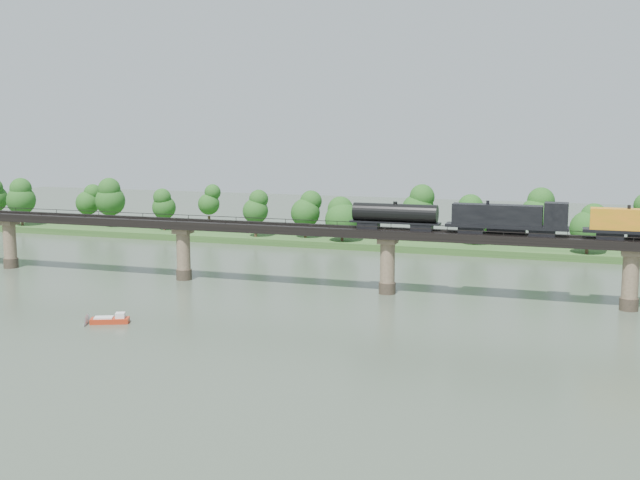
% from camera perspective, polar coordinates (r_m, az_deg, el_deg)
% --- Properties ---
extents(ground, '(400.00, 400.00, 0.00)m').
position_cam_1_polar(ground, '(114.38, 1.29, -6.92)').
color(ground, '#384637').
rests_on(ground, ground).
extents(far_bank, '(300.00, 24.00, 1.60)m').
position_cam_1_polar(far_bank, '(195.43, 8.52, -0.24)').
color(far_bank, '#2B5120').
rests_on(far_bank, ground).
extents(bridge, '(236.00, 30.00, 11.50)m').
position_cam_1_polar(bridge, '(141.44, 4.82, -1.65)').
color(bridge, '#473A2D').
rests_on(bridge, ground).
extents(bridge_superstructure, '(220.00, 4.90, 0.75)m').
position_cam_1_polar(bridge_superstructure, '(140.45, 4.85, 0.89)').
color(bridge_superstructure, black).
rests_on(bridge_superstructure, bridge).
extents(far_treeline, '(289.06, 17.54, 13.60)m').
position_cam_1_polar(far_treeline, '(191.52, 5.93, 2.05)').
color(far_treeline, '#382619').
rests_on(far_treeline, far_bank).
extents(freight_train, '(81.14, 3.16, 5.59)m').
position_cam_1_polar(freight_train, '(136.54, 19.38, 1.21)').
color(freight_train, black).
rests_on(freight_train, bridge).
extents(motorboat, '(6.04, 4.06, 1.59)m').
position_cam_1_polar(motorboat, '(125.84, -14.68, -5.50)').
color(motorboat, '#B32F14').
rests_on(motorboat, ground).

